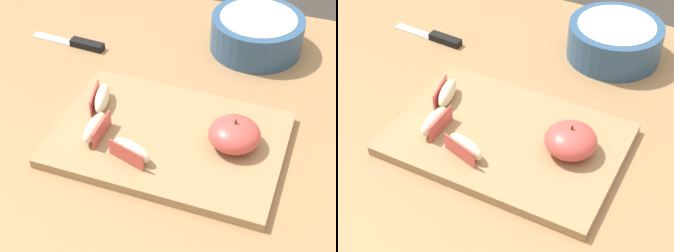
% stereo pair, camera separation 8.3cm
% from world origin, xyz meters
% --- Properties ---
extents(dining_table, '(1.31, 0.82, 0.74)m').
position_xyz_m(dining_table, '(0.00, 0.00, 0.63)').
color(dining_table, '#9E754C').
rests_on(dining_table, ground_plane).
extents(cutting_board, '(0.36, 0.25, 0.02)m').
position_xyz_m(cutting_board, '(-0.00, -0.07, 0.74)').
color(cutting_board, '#A37F56').
rests_on(cutting_board, dining_table).
extents(apple_half_skin_up, '(0.08, 0.08, 0.05)m').
position_xyz_m(apple_half_skin_up, '(0.10, -0.05, 0.77)').
color(apple_half_skin_up, '#D14C47').
rests_on(apple_half_skin_up, cutting_board).
extents(apple_wedge_near_knife, '(0.04, 0.07, 0.03)m').
position_xyz_m(apple_wedge_near_knife, '(-0.13, -0.03, 0.77)').
color(apple_wedge_near_knife, beige).
rests_on(apple_wedge_near_knife, cutting_board).
extents(apple_wedge_back, '(0.07, 0.04, 0.03)m').
position_xyz_m(apple_wedge_back, '(-0.04, -0.13, 0.77)').
color(apple_wedge_back, beige).
rests_on(apple_wedge_back, cutting_board).
extents(apple_wedge_left, '(0.03, 0.07, 0.03)m').
position_xyz_m(apple_wedge_left, '(-0.11, -0.10, 0.77)').
color(apple_wedge_left, beige).
rests_on(apple_wedge_left, cutting_board).
extents(paring_knife, '(0.16, 0.03, 0.01)m').
position_xyz_m(paring_knife, '(-0.26, 0.14, 0.74)').
color(paring_knife, silver).
rests_on(paring_knife, dining_table).
extents(ceramic_fruit_bowl, '(0.18, 0.18, 0.07)m').
position_xyz_m(ceramic_fruit_bowl, '(0.07, 0.25, 0.77)').
color(ceramic_fruit_bowl, '#2D517A').
rests_on(ceramic_fruit_bowl, dining_table).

